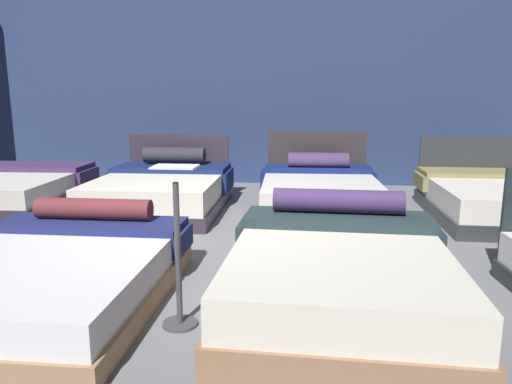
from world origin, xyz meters
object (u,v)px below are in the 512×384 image
(bed_1, at_px, (52,275))
(bed_7, at_px, (492,199))
(bed_5, at_px, (162,191))
(price_sign, at_px, (178,266))
(bed_2, at_px, (339,277))
(bed_4, at_px, (15,190))
(bed_6, at_px, (320,194))

(bed_1, height_order, bed_7, bed_7)
(bed_5, height_order, price_sign, price_sign)
(bed_2, xyz_separation_m, bed_5, (-2.18, 2.96, 0.00))
(bed_1, xyz_separation_m, bed_7, (4.26, 2.99, 0.04))
(price_sign, bearing_deg, bed_1, 164.54)
(bed_7, height_order, price_sign, price_sign)
(bed_4, distance_m, bed_5, 2.15)
(bed_5, distance_m, bed_6, 2.14)
(bed_5, height_order, bed_6, bed_6)
(bed_1, distance_m, bed_6, 3.67)
(bed_7, bearing_deg, bed_5, -179.61)
(bed_6, distance_m, bed_7, 2.18)
(bed_2, bearing_deg, price_sign, -160.86)
(price_sign, bearing_deg, bed_4, 134.72)
(bed_4, relative_size, bed_7, 1.02)
(bed_1, height_order, bed_2, bed_2)
(bed_6, bearing_deg, price_sign, -109.09)
(bed_5, xyz_separation_m, price_sign, (1.11, -3.28, 0.16))
(price_sign, bearing_deg, bed_6, 72.78)
(bed_5, bearing_deg, bed_1, -89.65)
(bed_5, distance_m, bed_7, 4.31)
(bed_7, bearing_deg, bed_6, 179.44)
(bed_1, bearing_deg, bed_2, 0.77)
(bed_1, relative_size, bed_7, 0.98)
(bed_5, relative_size, bed_6, 1.06)
(bed_4, bearing_deg, bed_7, -2.18)
(bed_5, bearing_deg, bed_6, 0.22)
(bed_1, height_order, bed_5, bed_5)
(bed_5, xyz_separation_m, bed_7, (4.31, -0.00, -0.02))
(bed_1, relative_size, bed_5, 0.98)
(bed_1, xyz_separation_m, bed_6, (2.08, 3.03, 0.05))
(bed_2, distance_m, bed_4, 5.25)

